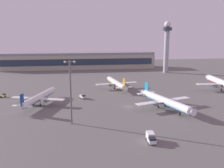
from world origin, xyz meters
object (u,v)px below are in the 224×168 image
object	(u,v)px
apron_light_west	(71,88)
control_tower	(167,44)
catering_truck	(151,138)
pushback_tug	(4,95)
airplane_terminal_side	(164,101)
airplane_near_gate	(224,84)
airplane_mid_apron	(116,83)
airplane_far_stand	(38,98)
baggage_tractor	(83,96)

from	to	relation	value
apron_light_west	control_tower	bearing A→B (deg)	55.30
catering_truck	pushback_tug	bearing A→B (deg)	-42.73
control_tower	airplane_terminal_side	size ratio (longest dim) A/B	1.21
catering_truck	apron_light_west	size ratio (longest dim) A/B	0.22
airplane_near_gate	apron_light_west	world-z (taller)	apron_light_west
pushback_tug	catering_truck	bearing A→B (deg)	-1.20
airplane_mid_apron	apron_light_west	bearing A→B (deg)	-123.90
airplane_far_stand	airplane_terminal_side	bearing A→B (deg)	5.31
airplane_mid_apron	airplane_near_gate	bearing A→B (deg)	-22.07
control_tower	catering_truck	distance (m)	152.50
airplane_far_stand	pushback_tug	distance (m)	28.55
airplane_near_gate	catering_truck	size ratio (longest dim) A/B	7.82
catering_truck	airplane_terminal_side	bearing A→B (deg)	-113.15
control_tower	catering_truck	world-z (taller)	control_tower
airplane_terminal_side	catering_truck	size ratio (longest dim) A/B	6.59
pushback_tug	baggage_tractor	bearing A→B (deg)	32.98
control_tower	apron_light_west	xyz separation A→B (m)	(-82.46, -119.07, -11.67)
airplane_far_stand	airplane_near_gate	size ratio (longest dim) A/B	0.78
airplane_mid_apron	airplane_terminal_side	bearing A→B (deg)	-79.98
airplane_mid_apron	baggage_tractor	distance (m)	32.19
control_tower	baggage_tractor	xyz separation A→B (m)	(-77.37, -81.12, -25.18)
airplane_terminal_side	airplane_near_gate	distance (m)	59.25
airplane_terminal_side	control_tower	bearing A→B (deg)	-127.93
airplane_mid_apron	apron_light_west	distance (m)	67.69
airplane_mid_apron	airplane_far_stand	bearing A→B (deg)	-154.22
control_tower	airplane_terminal_side	bearing A→B (deg)	-110.18
airplane_near_gate	airplane_terminal_side	bearing A→B (deg)	-143.61
airplane_terminal_side	airplane_mid_apron	xyz separation A→B (m)	(-16.29, 46.26, -0.29)
pushback_tug	airplane_mid_apron	bearing A→B (deg)	55.97
airplane_terminal_side	pushback_tug	bearing A→B (deg)	-38.99
pushback_tug	catering_truck	size ratio (longest dim) A/B	0.60
control_tower	pushback_tug	xyz separation A→B (m)	(-121.96, -72.15, -25.29)
pushback_tug	catering_truck	xyz separation A→B (m)	(66.35, -67.67, 0.51)
airplane_far_stand	baggage_tractor	size ratio (longest dim) A/B	7.71
airplane_far_stand	pushback_tug	xyz separation A→B (m)	(-21.97, 18.06, -2.46)
airplane_terminal_side	baggage_tractor	world-z (taller)	airplane_terminal_side
baggage_tractor	catering_truck	bearing A→B (deg)	84.71
pushback_tug	baggage_tractor	size ratio (longest dim) A/B	0.75
airplane_far_stand	baggage_tractor	world-z (taller)	airplane_far_stand
control_tower	pushback_tug	world-z (taller)	control_tower
baggage_tractor	airplane_near_gate	bearing A→B (deg)	159.34
airplane_terminal_side	airplane_near_gate	size ratio (longest dim) A/B	0.84
pushback_tug	baggage_tractor	world-z (taller)	baggage_tractor
airplane_far_stand	baggage_tractor	distance (m)	24.49
airplane_far_stand	control_tower	bearing A→B (deg)	60.54
airplane_far_stand	catering_truck	bearing A→B (deg)	-29.70
baggage_tractor	airplane_far_stand	bearing A→B (deg)	-3.76
apron_light_west	catering_truck	bearing A→B (deg)	-37.70
airplane_terminal_side	pushback_tug	distance (m)	89.64
catering_truck	airplane_far_stand	bearing A→B (deg)	-45.35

